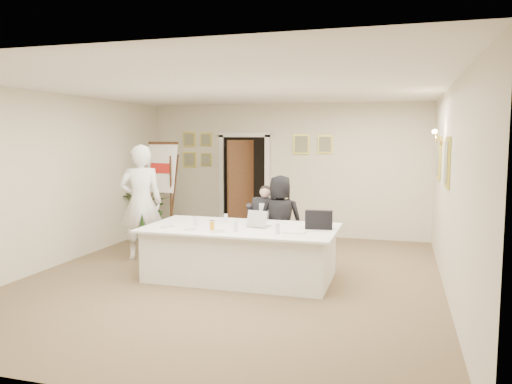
{
  "coord_description": "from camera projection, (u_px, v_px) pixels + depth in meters",
  "views": [
    {
      "loc": [
        2.37,
        -6.88,
        2.08
      ],
      "look_at": [
        0.19,
        0.6,
        1.24
      ],
      "focal_mm": 35.0,
      "sensor_mm": 36.0,
      "label": 1
    }
  ],
  "objects": [
    {
      "name": "glass_a",
      "position": [
        196.0,
        221.0,
        7.48
      ],
      "size": [
        0.06,
        0.06,
        0.14
      ],
      "primitive_type": "cylinder",
      "rotation": [
        0.0,
        0.0,
        -0.0
      ],
      "color": "silver",
      "rests_on": "conference_table"
    },
    {
      "name": "standing_man",
      "position": [
        141.0,
        202.0,
        8.52
      ],
      "size": [
        0.86,
        0.77,
        1.97
      ],
      "primitive_type": "imported",
      "rotation": [
        0.0,
        0.0,
        3.67
      ],
      "color": "white",
      "rests_on": "floor"
    },
    {
      "name": "glass_c",
      "position": [
        278.0,
        229.0,
        6.83
      ],
      "size": [
        0.08,
        0.08,
        0.14
      ],
      "primitive_type": "cylinder",
      "rotation": [
        0.0,
        0.0,
        -0.21
      ],
      "color": "silver",
      "rests_on": "conference_table"
    },
    {
      "name": "glass_b",
      "position": [
        236.0,
        227.0,
        6.99
      ],
      "size": [
        0.07,
        0.07,
        0.14
      ],
      "primitive_type": "cylinder",
      "rotation": [
        0.0,
        0.0,
        -0.09
      ],
      "color": "silver",
      "rests_on": "conference_table"
    },
    {
      "name": "oj_glass",
      "position": [
        212.0,
        227.0,
        7.02
      ],
      "size": [
        0.06,
        0.06,
        0.13
      ],
      "primitive_type": "cylinder",
      "rotation": [
        0.0,
        0.0,
        -0.01
      ],
      "color": "orange",
      "rests_on": "conference_table"
    },
    {
      "name": "laptop_bag",
      "position": [
        319.0,
        220.0,
        7.17
      ],
      "size": [
        0.4,
        0.14,
        0.27
      ],
      "primitive_type": "cube",
      "rotation": [
        0.0,
        0.0,
        0.09
      ],
      "color": "black",
      "rests_on": "conference_table"
    },
    {
      "name": "wall_right",
      "position": [
        451.0,
        191.0,
        6.47
      ],
      "size": [
        0.1,
        7.0,
        2.8
      ],
      "primitive_type": "cube",
      "color": "beige",
      "rests_on": "floor"
    },
    {
      "name": "laptop",
      "position": [
        259.0,
        217.0,
        7.37
      ],
      "size": [
        0.39,
        0.41,
        0.28
      ],
      "primitive_type": null,
      "rotation": [
        0.0,
        0.0,
        -0.23
      ],
      "color": "#B7BABC",
      "rests_on": "conference_table"
    },
    {
      "name": "standing_woman",
      "position": [
        280.0,
        220.0,
        8.16
      ],
      "size": [
        0.78,
        0.56,
        1.49
      ],
      "primitive_type": "imported",
      "rotation": [
        0.0,
        0.0,
        3.27
      ],
      "color": "black",
      "rests_on": "floor"
    },
    {
      "name": "flip_chart",
      "position": [
        165.0,
        196.0,
        10.08
      ],
      "size": [
        0.71,
        0.49,
        1.96
      ],
      "color": "#371A11",
      "rests_on": "floor"
    },
    {
      "name": "wall_back",
      "position": [
        285.0,
        170.0,
        10.64
      ],
      "size": [
        6.0,
        0.1,
        2.8
      ],
      "primitive_type": "cube",
      "color": "beige",
      "rests_on": "floor"
    },
    {
      "name": "plate_near",
      "position": [
        218.0,
        231.0,
        6.98
      ],
      "size": [
        0.28,
        0.28,
        0.01
      ],
      "primitive_type": "cylinder",
      "rotation": [
        0.0,
        0.0,
        0.32
      ],
      "color": "white",
      "rests_on": "conference_table"
    },
    {
      "name": "plate_mid",
      "position": [
        191.0,
        230.0,
        7.11
      ],
      "size": [
        0.24,
        0.24,
        0.01
      ],
      "primitive_type": "cylinder",
      "rotation": [
        0.0,
        0.0,
        -0.18
      ],
      "color": "white",
      "rests_on": "conference_table"
    },
    {
      "name": "wall_left",
      "position": [
        58.0,
        180.0,
        8.13
      ],
      "size": [
        0.1,
        7.0,
        2.8
      ],
      "primitive_type": "cube",
      "color": "beige",
      "rests_on": "floor"
    },
    {
      "name": "plate_left",
      "position": [
        168.0,
        227.0,
        7.32
      ],
      "size": [
        0.26,
        0.26,
        0.01
      ],
      "primitive_type": "cylinder",
      "rotation": [
        0.0,
        0.0,
        0.29
      ],
      "color": "white",
      "rests_on": "conference_table"
    },
    {
      "name": "paper_stack",
      "position": [
        295.0,
        232.0,
        6.88
      ],
      "size": [
        0.3,
        0.22,
        0.03
      ],
      "primitive_type": "cube",
      "rotation": [
        0.0,
        0.0,
        -0.08
      ],
      "color": "white",
      "rests_on": "conference_table"
    },
    {
      "name": "pictures_right_wall",
      "position": [
        442.0,
        160.0,
        7.58
      ],
      "size": [
        0.06,
        2.2,
        0.8
      ],
      "primitive_type": null,
      "color": "#D8CC49",
      "rests_on": "wall_right"
    },
    {
      "name": "floor",
      "position": [
        232.0,
        278.0,
        7.45
      ],
      "size": [
        7.0,
        7.0,
        0.0
      ],
      "primitive_type": "plane",
      "color": "brown",
      "rests_on": "ground"
    },
    {
      "name": "pictures_back_wall",
      "position": [
        249.0,
        149.0,
        10.79
      ],
      "size": [
        3.4,
        0.06,
        0.8
      ],
      "primitive_type": null,
      "color": "#D8CC49",
      "rests_on": "wall_back"
    },
    {
      "name": "seated_man",
      "position": [
        265.0,
        223.0,
        8.39
      ],
      "size": [
        0.65,
        0.68,
        1.31
      ],
      "primitive_type": null,
      "rotation": [
        0.0,
        0.0,
        -0.15
      ],
      "color": "black",
      "rests_on": "floor"
    },
    {
      "name": "glass_d",
      "position": [
        226.0,
        218.0,
        7.71
      ],
      "size": [
        0.07,
        0.07,
        0.14
      ],
      "primitive_type": "cylinder",
      "rotation": [
        0.0,
        0.0,
        0.14
      ],
      "color": "silver",
      "rests_on": "conference_table"
    },
    {
      "name": "steel_jug",
      "position": [
        212.0,
        224.0,
        7.28
      ],
      "size": [
        0.1,
        0.1,
        0.11
      ],
      "primitive_type": "cylinder",
      "rotation": [
        0.0,
        0.0,
        -0.24
      ],
      "color": "silver",
      "rests_on": "conference_table"
    },
    {
      "name": "wall_front",
      "position": [
        89.0,
        224.0,
        3.96
      ],
      "size": [
        6.0,
        0.1,
        2.8
      ],
      "primitive_type": "cube",
      "color": "beige",
      "rests_on": "floor"
    },
    {
      "name": "ceiling",
      "position": [
        231.0,
        88.0,
        7.15
      ],
      "size": [
        6.0,
        7.0,
        0.02
      ],
      "primitive_type": "cube",
      "color": "white",
      "rests_on": "wall_back"
    },
    {
      "name": "conference_table",
      "position": [
        241.0,
        252.0,
        7.41
      ],
      "size": [
        2.83,
        1.5,
        0.78
      ],
      "color": "white",
      "rests_on": "floor"
    },
    {
      "name": "wall_sconce",
      "position": [
        438.0,
        137.0,
        7.57
      ],
      "size": [
        0.2,
        0.3,
        0.24
      ],
      "primitive_type": null,
      "color": "#B6973A",
      "rests_on": "wall_right"
    },
    {
      "name": "potted_palm",
      "position": [
        147.0,
        207.0,
        10.54
      ],
      "size": [
        1.44,
        1.38,
        1.25
      ],
      "primitive_type": "imported",
      "rotation": [
        0.0,
        0.0,
        0.46
      ],
      "color": "#296120",
      "rests_on": "floor"
    },
    {
      "name": "doorway",
      "position": [
        243.0,
        186.0,
        10.75
      ],
      "size": [
        1.14,
        0.86,
        2.2
      ],
      "color": "black",
      "rests_on": "floor"
    }
  ]
}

